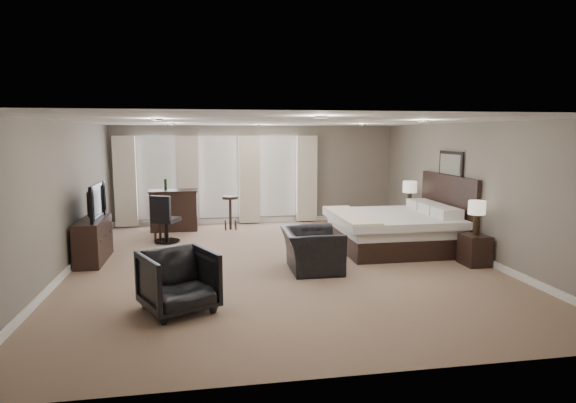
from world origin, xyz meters
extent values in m
cube|color=#856A55|center=(0.00, 0.00, 0.00)|extent=(7.60, 8.60, 0.04)
cube|color=silver|center=(0.00, 0.00, 2.60)|extent=(7.60, 8.60, 0.04)
cube|color=slate|center=(0.00, 4.25, 1.30)|extent=(7.50, 0.04, 2.60)
cube|color=slate|center=(0.00, -4.25, 1.30)|extent=(7.50, 0.04, 2.60)
cube|color=slate|center=(-3.75, 0.00, 1.30)|extent=(0.04, 8.50, 2.60)
cube|color=slate|center=(3.75, 0.00, 1.30)|extent=(0.04, 8.50, 2.60)
cube|color=silver|center=(-2.60, 4.19, 1.25)|extent=(1.15, 0.04, 2.05)
cube|color=silver|center=(-1.00, 4.19, 1.25)|extent=(1.15, 0.04, 2.05)
cube|color=silver|center=(0.60, 4.19, 1.25)|extent=(1.15, 0.04, 2.05)
cube|color=beige|center=(-3.35, 4.07, 1.18)|extent=(0.55, 0.12, 2.30)
cube|color=beige|center=(-1.80, 4.07, 1.18)|extent=(0.55, 0.12, 2.30)
cube|color=beige|center=(-0.20, 4.07, 1.18)|extent=(0.55, 0.12, 2.30)
cube|color=beige|center=(1.35, 4.07, 1.18)|extent=(0.55, 0.12, 2.30)
cube|color=silver|center=(2.58, 0.74, 0.76)|extent=(2.40, 2.29, 1.53)
cube|color=black|center=(3.47, -0.71, 0.28)|extent=(0.42, 0.51, 0.56)
cube|color=black|center=(3.47, 2.19, 0.29)|extent=(0.43, 0.52, 0.57)
cube|color=beige|center=(3.47, -0.71, 0.87)|extent=(0.31, 0.31, 0.63)
cube|color=beige|center=(3.47, 2.19, 0.92)|extent=(0.33, 0.33, 0.69)
cube|color=slate|center=(3.70, 0.74, 1.75)|extent=(0.04, 0.96, 0.56)
cube|color=black|center=(-3.45, 0.76, 0.40)|extent=(0.45, 1.38, 0.80)
imported|color=black|center=(-3.45, 0.76, 0.88)|extent=(0.66, 1.15, 0.15)
imported|color=black|center=(0.46, -0.54, 0.49)|extent=(0.74, 1.13, 0.98)
imported|color=black|center=(-1.74, -2.15, 0.46)|extent=(1.16, 1.14, 0.92)
cube|color=black|center=(-2.13, 3.50, 0.51)|extent=(1.17, 0.61, 1.02)
cube|color=black|center=(-2.38, 2.39, 0.37)|extent=(0.37, 0.37, 0.73)
cube|color=black|center=(-0.75, 3.36, 0.42)|extent=(0.53, 0.53, 0.84)
cube|color=black|center=(-2.22, 2.15, 0.53)|extent=(0.73, 0.73, 1.07)
camera|label=1|loc=(-1.35, -8.57, 2.39)|focal=30.00mm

